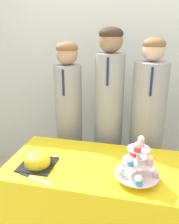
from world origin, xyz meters
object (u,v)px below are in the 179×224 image
Objects in this scene: round_cake at (37,159)px; student_1 at (108,127)px; cupcake_stand at (137,163)px; cake_knife at (30,177)px; student_0 at (69,129)px; student_2 at (146,137)px.

student_1 is (0.39, 0.65, 0.01)m from round_cake.
round_cake is 0.81× the size of cupcake_stand.
student_1 reaches higher than cake_knife.
student_0 is at bearing 134.03° from cupcake_stand.
round_cake is 0.65m from student_0.
cake_knife is at bearing -169.72° from cupcake_stand.
cupcake_stand is 0.68m from student_2.
student_2 is (0.33, 0.00, -0.07)m from student_1.
student_1 reaches higher than student_2.
round_cake is 0.67m from cupcake_stand.
cake_knife is at bearing -91.06° from student_0.
cupcake_stand is at bearing -67.50° from student_1.
cupcake_stand is 0.18× the size of student_0.
student_1 is at bearing 0.00° from student_0.
student_0 is (-0.64, 0.67, -0.12)m from cupcake_stand.
student_2 is (0.70, 0.00, -0.01)m from student_0.
cake_knife is 0.15× the size of student_1.
student_1 is at bearing 112.50° from cupcake_stand.
student_2 is at bearing 41.68° from round_cake.
cake_knife is 0.86× the size of cupcake_stand.
student_2 is (0.06, 0.67, -0.13)m from cupcake_stand.
student_0 reaches higher than cake_knife.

